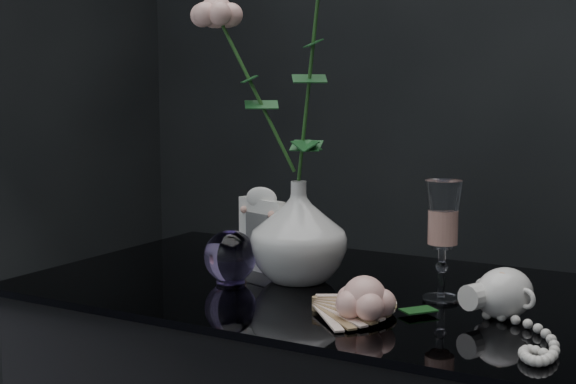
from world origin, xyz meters
The scene contains 8 objects.
vase centered at (-0.09, 0.05, 0.85)m, with size 0.16×0.16×0.17m, color silver.
wine_glass centered at (0.16, 0.05, 0.85)m, with size 0.06×0.06×0.18m, color white, non-canonical shape.
picture_frame centered at (-0.18, 0.08, 0.84)m, with size 0.11×0.09×0.15m, color white, non-canonical shape.
paperweight centered at (-0.18, -0.02, 0.81)m, with size 0.09×0.09×0.09m, color #8B73BC, non-canonical shape.
paper_fan centered at (0.02, -0.09, 0.77)m, with size 0.23×0.18×0.02m, color #FBE8C9, non-canonical shape.
loose_rose centered at (0.10, -0.11, 0.79)m, with size 0.14×0.19×0.06m, color #FFB0A4, non-canonical shape.
pearl_jar centered at (0.26, 0.01, 0.80)m, with size 0.25×0.26×0.08m, color white, non-canonical shape.
roses centered at (-0.12, 0.04, 1.13)m, with size 0.26×0.12×0.45m.
Camera 1 is at (0.55, -1.10, 1.08)m, focal length 50.00 mm.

